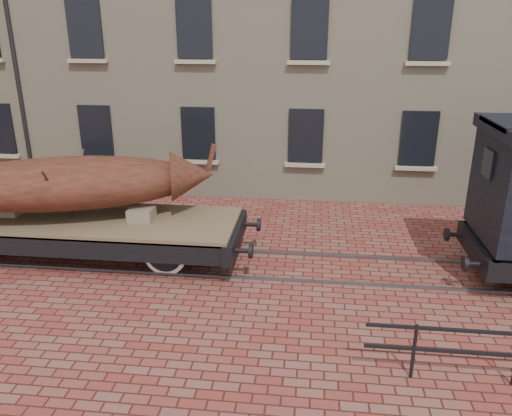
# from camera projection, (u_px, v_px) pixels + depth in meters

# --- Properties ---
(ground) EXTENTS (90.00, 90.00, 0.00)m
(ground) POSITION_uv_depth(u_px,v_px,m) (257.00, 265.00, 12.14)
(ground) COLOR maroon
(rail_track) EXTENTS (30.00, 1.52, 0.06)m
(rail_track) POSITION_uv_depth(u_px,v_px,m) (257.00, 264.00, 12.13)
(rail_track) COLOR #59595E
(rail_track) RESTS_ON ground
(flatcar_wagon) EXTENTS (9.00, 2.44, 1.36)m
(flatcar_wagon) POSITION_uv_depth(u_px,v_px,m) (76.00, 225.00, 12.34)
(flatcar_wagon) COLOR brown
(flatcar_wagon) RESTS_ON ground
(iron_boat) EXTENTS (7.12, 3.71, 1.70)m
(iron_boat) POSITION_uv_depth(u_px,v_px,m) (67.00, 183.00, 11.98)
(iron_boat) COLOR maroon
(iron_boat) RESTS_ON flatcar_wagon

